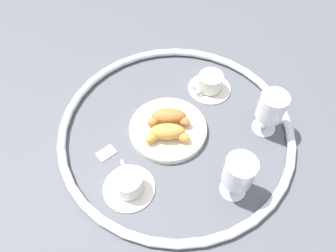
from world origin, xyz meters
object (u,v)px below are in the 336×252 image
at_px(croissant_large, 169,117).
at_px(sugar_packet, 106,153).
at_px(juice_glass_left, 271,108).
at_px(coffee_cup_far, 210,84).
at_px(coffee_cup_near, 128,184).
at_px(pastry_plate, 168,130).
at_px(juice_glass_right, 239,173).
at_px(croissant_small, 167,133).

distance_m(croissant_large, sugar_packet, 0.20).
bearing_deg(juice_glass_left, coffee_cup_far, -45.68).
relative_size(coffee_cup_near, juice_glass_left, 0.97).
distance_m(pastry_plate, croissant_large, 0.04).
relative_size(coffee_cup_near, coffee_cup_far, 1.00).
bearing_deg(sugar_packet, coffee_cup_near, 84.22).
height_order(croissant_large, juice_glass_right, juice_glass_right).
bearing_deg(coffee_cup_near, juice_glass_left, -153.00).
distance_m(croissant_small, coffee_cup_near, 0.18).
bearing_deg(coffee_cup_far, sugar_packet, 38.66).
xyz_separation_m(pastry_plate, juice_glass_right, (-0.17, 0.18, 0.08)).
bearing_deg(juice_glass_left, coffee_cup_near, 27.00).
height_order(coffee_cup_far, juice_glass_left, juice_glass_left).
distance_m(coffee_cup_near, coffee_cup_far, 0.42).
bearing_deg(juice_glass_right, coffee_cup_near, -0.67).
bearing_deg(pastry_plate, croissant_large, -95.09).
relative_size(pastry_plate, sugar_packet, 4.54).
distance_m(pastry_plate, juice_glass_right, 0.26).
bearing_deg(juice_glass_right, croissant_small, -41.62).
xyz_separation_m(croissant_large, sugar_packet, (0.17, 0.10, -0.04)).
xyz_separation_m(juice_glass_left, juice_glass_right, (0.11, 0.20, 0.00)).
distance_m(coffee_cup_far, juice_glass_right, 0.36).
distance_m(coffee_cup_near, juice_glass_right, 0.28).
height_order(juice_glass_left, juice_glass_right, same).
xyz_separation_m(pastry_plate, croissant_small, (0.00, 0.03, 0.03)).
xyz_separation_m(coffee_cup_near, juice_glass_right, (-0.27, 0.00, 0.07)).
bearing_deg(coffee_cup_far, pastry_plate, 52.04).
bearing_deg(juice_glass_left, sugar_packet, 11.24).
distance_m(juice_glass_right, sugar_packet, 0.37).
xyz_separation_m(croissant_small, coffee_cup_far, (-0.13, -0.20, -0.01)).
bearing_deg(croissant_small, pastry_plate, -93.77).
relative_size(coffee_cup_far, sugar_packet, 2.72).
distance_m(croissant_large, juice_glass_left, 0.29).
bearing_deg(coffee_cup_far, juice_glass_right, 95.90).
bearing_deg(pastry_plate, juice_glass_right, 132.79).
height_order(coffee_cup_far, juice_glass_right, juice_glass_right).
relative_size(croissant_large, croissant_small, 1.00).
bearing_deg(croissant_small, juice_glass_left, -170.66).
bearing_deg(pastry_plate, coffee_cup_far, -127.96).
bearing_deg(croissant_small, coffee_cup_near, 56.34).
distance_m(coffee_cup_far, sugar_packet, 0.39).
height_order(coffee_cup_near, sugar_packet, coffee_cup_near).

